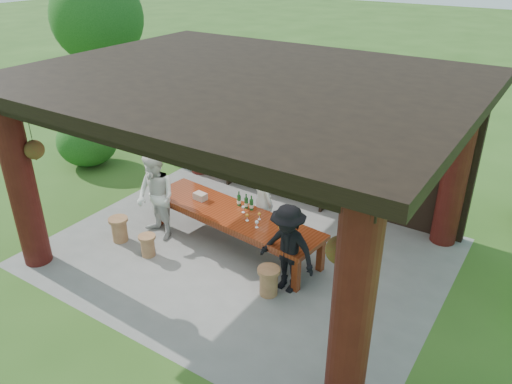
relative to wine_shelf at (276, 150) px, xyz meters
The scene contains 15 objects.
ground 2.82m from the wine_shelf, 72.36° to the right, with size 90.00×90.00×0.00m, color #2D5119.
pavilion 2.37m from the wine_shelf, 69.25° to the right, with size 7.50×6.00×3.60m.
wine_shelf is the anchor object (origin of this frame).
tasting_table 2.48m from the wine_shelf, 79.00° to the right, with size 3.91×1.40×0.75m.
stool_near_left 3.76m from the wine_shelf, 101.49° to the right, with size 0.34×0.34×0.44m.
stool_near_right 3.90m from the wine_shelf, 60.69° to the right, with size 0.40×0.40×0.52m.
stool_far_left 3.94m from the wine_shelf, 114.46° to the right, with size 0.39×0.39×0.52m.
host 1.99m from the wine_shelf, 66.90° to the right, with size 0.59×0.39×1.62m, color silver.
guest_woman 3.12m from the wine_shelf, 109.64° to the right, with size 0.88×0.68×1.81m, color silver.
guest_man 3.65m from the wine_shelf, 55.88° to the right, with size 1.06×0.61×1.64m, color black.
table_bottles 2.16m from the wine_shelf, 75.19° to the right, with size 0.39×0.10×0.31m.
table_glasses 2.68m from the wine_shelf, 66.65° to the right, with size 1.05×0.41×0.15m.
napkin_basket 2.35m from the wine_shelf, 100.58° to the right, with size 0.26×0.18×0.14m, color #BF6672.
shrubs 2.29m from the wine_shelf, 48.85° to the right, with size 14.18×9.49×1.36m.
trees 4.82m from the wine_shelf, 15.87° to the right, with size 20.68×10.31×4.80m.
Camera 1 is at (4.68, -6.79, 5.48)m, focal length 35.00 mm.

